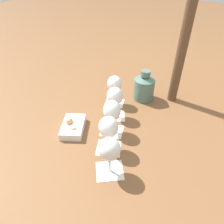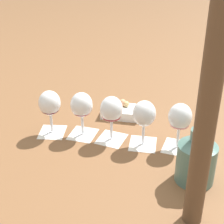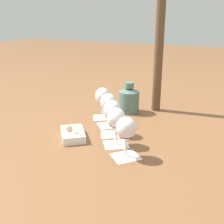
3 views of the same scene
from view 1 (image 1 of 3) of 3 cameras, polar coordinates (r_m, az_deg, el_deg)
The scene contains 14 objects.
ground_plane at distance 0.92m, azimuth -0.03°, elevation -5.42°, with size 8.00×8.00×0.00m, color brown.
tasting_card_0 at distance 1.10m, azimuth 0.69°, elevation 2.65°, with size 0.13×0.13×0.00m.
tasting_card_1 at distance 1.01m, azimuth 0.75°, elevation -1.08°, with size 0.13×0.13×0.00m.
tasting_card_2 at distance 0.92m, azimuth -0.25°, elevation -5.45°, with size 0.13×0.13×0.00m.
tasting_card_3 at distance 0.85m, azimuth -0.95°, elevation -10.25°, with size 0.13×0.13×0.00m.
tasting_card_4 at distance 0.77m, azimuth -0.67°, elevation -16.41°, with size 0.13×0.13×0.00m.
wine_glass_0 at distance 1.04m, azimuth 0.73°, elevation 7.57°, with size 0.08×0.08×0.16m.
wine_glass_1 at distance 0.94m, azimuth 0.80°, elevation 4.10°, with size 0.08×0.08×0.16m.
wine_glass_2 at distance 0.85m, azimuth -0.27°, elevation -0.06°, with size 0.08×0.08×0.16m.
wine_glass_3 at distance 0.77m, azimuth -1.03°, elevation -4.79°, with size 0.08×0.08×0.16m.
wine_glass_4 at distance 0.69m, azimuth -0.73°, elevation -11.06°, with size 0.08×0.08×0.16m.
ceramic_vase at distance 1.12m, azimuth 9.18°, elevation 7.10°, with size 0.11×0.11×0.17m.
snack_dish at distance 0.93m, azimuth -11.08°, elevation -4.04°, with size 0.18×0.17×0.06m.
umbrella_pole at distance 1.03m, azimuth 20.84°, elevation 22.77°, with size 0.05×0.05×0.81m.
Camera 1 is at (0.50, 0.45, 0.62)m, focal length 32.00 mm.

